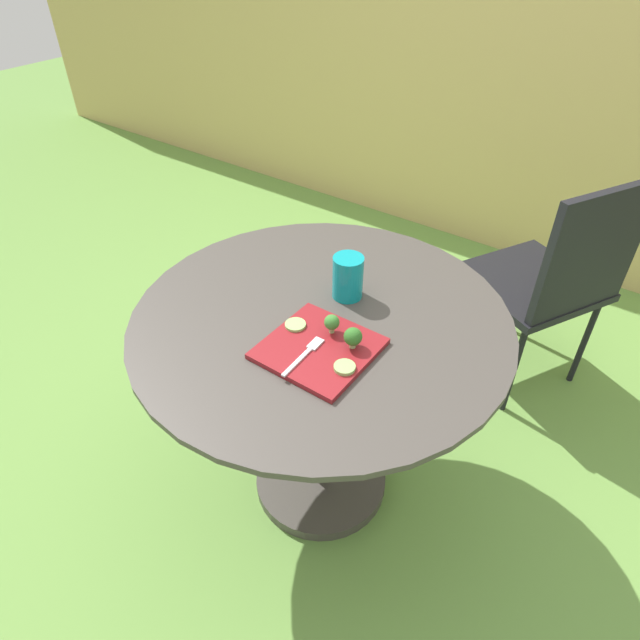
% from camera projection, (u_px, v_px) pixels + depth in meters
% --- Properties ---
extents(ground_plane, '(12.00, 12.00, 0.00)m').
position_uv_depth(ground_plane, '(321.00, 482.00, 1.88)').
color(ground_plane, '#669342').
extents(bamboo_fence, '(8.00, 0.08, 1.55)m').
position_uv_depth(bamboo_fence, '(551.00, 111.00, 2.59)').
color(bamboo_fence, tan).
rests_on(bamboo_fence, ground_plane).
extents(patio_table, '(1.00, 1.00, 0.73)m').
position_uv_depth(patio_table, '(321.00, 379.00, 1.57)').
color(patio_table, '#423D38').
rests_on(patio_table, ground_plane).
extents(patio_chair, '(0.59, 0.59, 0.90)m').
position_uv_depth(patio_chair, '(555.00, 274.00, 1.94)').
color(patio_chair, black).
rests_on(patio_chair, ground_plane).
extents(salad_plate, '(0.25, 0.25, 0.01)m').
position_uv_depth(salad_plate, '(319.00, 348.00, 1.31)').
color(salad_plate, maroon).
rests_on(salad_plate, patio_table).
extents(drinking_glass, '(0.08, 0.08, 0.12)m').
position_uv_depth(drinking_glass, '(348.00, 279.00, 1.46)').
color(drinking_glass, '#0F8C93').
rests_on(drinking_glass, patio_table).
extents(fork, '(0.03, 0.15, 0.00)m').
position_uv_depth(fork, '(306.00, 353.00, 1.29)').
color(fork, silver).
rests_on(fork, salad_plate).
extents(broccoli_floret_0, '(0.04, 0.04, 0.05)m').
position_uv_depth(broccoli_floret_0, '(353.00, 337.00, 1.29)').
color(broccoli_floret_0, '#99B770').
rests_on(broccoli_floret_0, salad_plate).
extents(broccoli_floret_1, '(0.04, 0.04, 0.05)m').
position_uv_depth(broccoli_floret_1, '(332.00, 323.00, 1.33)').
color(broccoli_floret_1, '#99B770').
rests_on(broccoli_floret_1, salad_plate).
extents(cucumber_slice_0, '(0.05, 0.05, 0.01)m').
position_uv_depth(cucumber_slice_0, '(345.00, 367.00, 1.25)').
color(cucumber_slice_0, '#8EB766').
rests_on(cucumber_slice_0, salad_plate).
extents(cucumber_slice_1, '(0.05, 0.05, 0.01)m').
position_uv_depth(cucumber_slice_1, '(295.00, 325.00, 1.37)').
color(cucumber_slice_1, '#8EB766').
rests_on(cucumber_slice_1, salad_plate).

